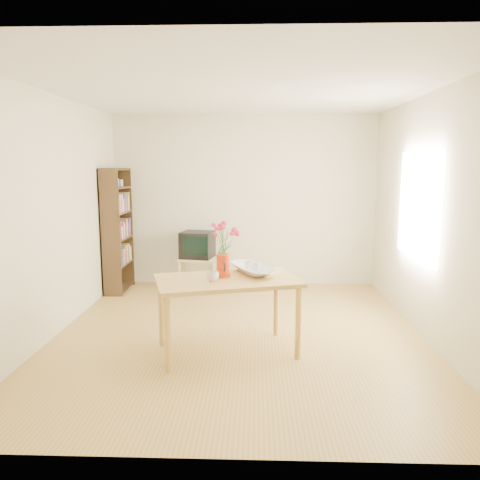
{
  "coord_description": "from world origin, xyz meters",
  "views": [
    {
      "loc": [
        0.18,
        -4.95,
        1.84
      ],
      "look_at": [
        0.0,
        0.3,
        1.0
      ],
      "focal_mm": 35.0,
      "sensor_mm": 36.0,
      "label": 1
    }
  ],
  "objects_px": {
    "pitcher": "(223,266)",
    "television": "(198,244)",
    "table": "(227,287)",
    "bowl": "(252,252)",
    "mug": "(213,276)"
  },
  "relations": [
    {
      "from": "pitcher",
      "to": "television",
      "type": "height_order",
      "value": "pitcher"
    },
    {
      "from": "television",
      "to": "mug",
      "type": "bearing_deg",
      "value": -68.4
    },
    {
      "from": "mug",
      "to": "pitcher",
      "type": "bearing_deg",
      "value": -168.08
    },
    {
      "from": "pitcher",
      "to": "mug",
      "type": "distance_m",
      "value": 0.22
    },
    {
      "from": "table",
      "to": "television",
      "type": "bearing_deg",
      "value": 87.28
    },
    {
      "from": "mug",
      "to": "television",
      "type": "relative_size",
      "value": 0.23
    },
    {
      "from": "table",
      "to": "pitcher",
      "type": "distance_m",
      "value": 0.21
    },
    {
      "from": "table",
      "to": "mug",
      "type": "bearing_deg",
      "value": -156.61
    },
    {
      "from": "mug",
      "to": "television",
      "type": "height_order",
      "value": "television"
    },
    {
      "from": "table",
      "to": "pitcher",
      "type": "bearing_deg",
      "value": 101.08
    },
    {
      "from": "mug",
      "to": "bowl",
      "type": "bearing_deg",
      "value": 169.95
    },
    {
      "from": "mug",
      "to": "bowl",
      "type": "xyz_separation_m",
      "value": [
        0.38,
        0.37,
        0.17
      ]
    },
    {
      "from": "pitcher",
      "to": "mug",
      "type": "height_order",
      "value": "pitcher"
    },
    {
      "from": "pitcher",
      "to": "bowl",
      "type": "bearing_deg",
      "value": 18.82
    },
    {
      "from": "table",
      "to": "bowl",
      "type": "bearing_deg",
      "value": 30.26
    }
  ]
}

